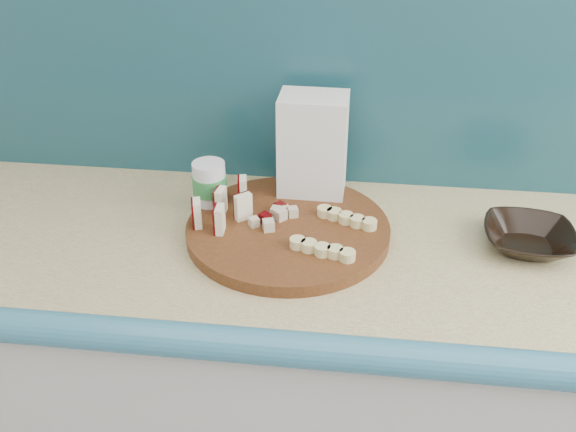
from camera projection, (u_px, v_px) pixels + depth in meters
The scene contains 10 objects.
kitchen_counter at pixel (379, 410), 1.50m from camera, with size 2.20×0.63×0.91m.
backsplash at pixel (403, 79), 1.38m from camera, with size 2.20×0.02×0.50m, color teal.
cutting_board at pixel (288, 230), 1.30m from camera, with size 0.41×0.41×0.03m, color #3F250D.
apple_wedges at pixel (225, 206), 1.30m from camera, with size 0.12×0.16×0.06m.
apple_chunks at pixel (276, 217), 1.30m from camera, with size 0.06×0.07×0.02m.
banana_slices at pixel (334, 233), 1.25m from camera, with size 0.17×0.18×0.02m.
brown_bowl at pixel (528, 239), 1.26m from camera, with size 0.18×0.18×0.04m, color black.
flour_bag at pixel (313, 150), 1.37m from camera, with size 0.14×0.10×0.24m, color white.
canister at pixel (210, 187), 1.36m from camera, with size 0.07×0.07×0.12m.
banana_peel at pixel (256, 214), 1.37m from camera, with size 0.23×0.19×0.01m.
Camera 1 is at (0.01, 0.44, 1.63)m, focal length 40.00 mm.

